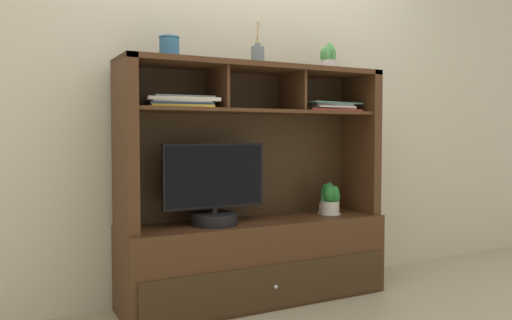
# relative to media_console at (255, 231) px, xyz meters

# --- Properties ---
(floor_plane) EXTENTS (6.00, 6.00, 0.02)m
(floor_plane) POSITION_rel_media_console_xyz_m (0.00, -0.01, -0.43)
(floor_plane) COLOR tan
(floor_plane) RESTS_ON ground
(back_wall) EXTENTS (6.00, 0.02, 2.80)m
(back_wall) POSITION_rel_media_console_xyz_m (0.00, 0.24, 0.98)
(back_wall) COLOR beige
(back_wall) RESTS_ON ground
(media_console) EXTENTS (1.62, 0.47, 1.42)m
(media_console) POSITION_rel_media_console_xyz_m (0.00, 0.00, 0.00)
(media_console) COLOR #462A16
(media_console) RESTS_ON ground
(tv_monitor) EXTENTS (0.61, 0.27, 0.47)m
(tv_monitor) POSITION_rel_media_console_xyz_m (-0.29, -0.04, 0.25)
(tv_monitor) COLOR black
(tv_monitor) RESTS_ON media_console
(potted_orchid) EXTENTS (0.15, 0.15, 0.20)m
(potted_orchid) POSITION_rel_media_console_xyz_m (0.53, -0.01, 0.15)
(potted_orchid) COLOR beige
(potted_orchid) RESTS_ON media_console
(potted_fern) EXTENTS (0.14, 0.14, 0.20)m
(potted_fern) POSITION_rel_media_console_xyz_m (0.52, -0.04, 0.17)
(potted_fern) COLOR beige
(potted_fern) RESTS_ON media_console
(magazine_stack_left) EXTENTS (0.42, 0.29, 0.06)m
(magazine_stack_left) POSITION_rel_media_console_xyz_m (-0.48, -0.03, 0.76)
(magazine_stack_left) COLOR #B6932E
(magazine_stack_left) RESTS_ON media_console
(magazine_stack_centre) EXTENTS (0.43, 0.26, 0.06)m
(magazine_stack_centre) POSITION_rel_media_console_xyz_m (0.50, -0.04, 0.76)
(magazine_stack_centre) COLOR #A4332F
(magazine_stack_centre) RESTS_ON media_console
(diffuser_bottle) EXTENTS (0.08, 0.08, 0.26)m
(diffuser_bottle) POSITION_rel_media_console_xyz_m (0.00, -0.03, 1.05)
(diffuser_bottle) COLOR slate
(diffuser_bottle) RESTS_ON media_console
(potted_succulent) EXTENTS (0.11, 0.12, 0.18)m
(potted_succulent) POSITION_rel_media_console_xyz_m (0.53, 0.00, 1.08)
(potted_succulent) COLOR silver
(potted_succulent) RESTS_ON media_console
(ceramic_vase) EXTENTS (0.11, 0.11, 0.13)m
(ceramic_vase) POSITION_rel_media_console_xyz_m (-0.53, 0.01, 1.06)
(ceramic_vase) COLOR #31678E
(ceramic_vase) RESTS_ON media_console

